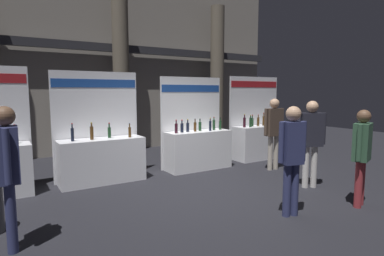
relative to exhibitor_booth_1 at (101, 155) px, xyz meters
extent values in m
plane|color=black|center=(1.48, -1.74, -0.59)|extent=(25.07, 25.07, 0.00)
cube|color=gray|center=(1.48, 3.58, 2.44)|extent=(12.53, 0.25, 6.07)
cube|color=#2D2D33|center=(1.48, 3.27, 2.74)|extent=(12.53, 0.20, 0.24)
cylinder|color=#665B4C|center=(1.48, 2.79, 1.92)|extent=(0.50, 0.50, 5.03)
cylinder|color=#665B4C|center=(5.14, 2.79, 1.92)|extent=(0.50, 0.50, 5.03)
cylinder|color=black|center=(-1.62, 0.06, 0.52)|extent=(0.07, 0.07, 0.27)
cylinder|color=black|center=(-1.62, 0.06, 0.70)|extent=(0.03, 0.03, 0.08)
cylinder|color=red|center=(-1.62, 0.06, 0.75)|extent=(0.03, 0.03, 0.02)
cube|color=white|center=(0.00, -0.05, -0.11)|extent=(1.79, 0.60, 0.96)
cube|color=white|center=(0.00, 0.29, 0.61)|extent=(1.88, 0.04, 2.41)
cube|color=navy|center=(0.00, 0.27, 1.55)|extent=(1.83, 0.01, 0.18)
cylinder|color=black|center=(-0.60, -0.07, 0.50)|extent=(0.06, 0.06, 0.27)
cylinder|color=black|center=(-0.60, -0.07, 0.68)|extent=(0.03, 0.03, 0.09)
cylinder|color=red|center=(-0.60, -0.07, 0.73)|extent=(0.03, 0.03, 0.02)
cylinder|color=#472D14|center=(-0.20, -0.06, 0.51)|extent=(0.07, 0.07, 0.28)
cylinder|color=#472D14|center=(-0.20, -0.06, 0.68)|extent=(0.03, 0.03, 0.07)
cylinder|color=gold|center=(-0.20, -0.06, 0.73)|extent=(0.03, 0.03, 0.02)
cylinder|color=#19381E|center=(0.20, 0.02, 0.48)|extent=(0.07, 0.07, 0.23)
cylinder|color=#19381E|center=(0.20, 0.02, 0.64)|extent=(0.03, 0.03, 0.09)
cylinder|color=red|center=(0.20, 0.02, 0.69)|extent=(0.03, 0.03, 0.02)
cylinder|color=#472D14|center=(0.61, -0.14, 0.48)|extent=(0.06, 0.06, 0.22)
cylinder|color=#472D14|center=(0.61, -0.14, 0.62)|extent=(0.03, 0.03, 0.07)
cylinder|color=black|center=(0.61, -0.14, 0.67)|extent=(0.03, 0.03, 0.02)
cube|color=white|center=(2.44, -0.12, -0.11)|extent=(1.69, 0.60, 0.97)
cube|color=white|center=(2.44, 0.22, 0.58)|extent=(1.78, 0.04, 2.34)
cube|color=navy|center=(2.44, 0.19, 1.45)|extent=(1.73, 0.01, 0.18)
cylinder|color=black|center=(1.77, -0.17, 0.49)|extent=(0.07, 0.07, 0.23)
cylinder|color=black|center=(1.77, -0.17, 0.65)|extent=(0.03, 0.03, 0.07)
cylinder|color=red|center=(1.77, -0.17, 0.69)|extent=(0.03, 0.03, 0.02)
cylinder|color=black|center=(1.96, -0.12, 0.49)|extent=(0.07, 0.07, 0.22)
cylinder|color=black|center=(1.96, -0.12, 0.64)|extent=(0.03, 0.03, 0.07)
cylinder|color=red|center=(1.96, -0.12, 0.68)|extent=(0.03, 0.03, 0.02)
cylinder|color=black|center=(2.15, -0.08, 0.49)|extent=(0.07, 0.07, 0.22)
cylinder|color=black|center=(2.15, -0.08, 0.64)|extent=(0.03, 0.03, 0.08)
cylinder|color=gold|center=(2.15, -0.08, 0.69)|extent=(0.03, 0.03, 0.02)
cylinder|color=#472D14|center=(2.33, -0.13, 0.49)|extent=(0.07, 0.07, 0.23)
cylinder|color=#472D14|center=(2.33, -0.13, 0.64)|extent=(0.03, 0.03, 0.07)
cylinder|color=black|center=(2.33, -0.13, 0.69)|extent=(0.03, 0.03, 0.02)
cylinder|color=#19381E|center=(2.52, -0.07, 0.49)|extent=(0.07, 0.07, 0.22)
cylinder|color=#19381E|center=(2.52, -0.07, 0.63)|extent=(0.03, 0.03, 0.07)
cylinder|color=black|center=(2.52, -0.07, 0.68)|extent=(0.03, 0.03, 0.02)
cylinder|color=black|center=(2.74, -0.22, 0.50)|extent=(0.06, 0.06, 0.25)
cylinder|color=black|center=(2.74, -0.22, 0.66)|extent=(0.03, 0.03, 0.07)
cylinder|color=gold|center=(2.74, -0.22, 0.70)|extent=(0.03, 0.03, 0.02)
cylinder|color=#19381E|center=(2.92, -0.12, 0.51)|extent=(0.07, 0.07, 0.26)
cylinder|color=#19381E|center=(2.92, -0.12, 0.67)|extent=(0.03, 0.03, 0.06)
cylinder|color=red|center=(2.92, -0.12, 0.71)|extent=(0.03, 0.03, 0.02)
cylinder|color=#19381E|center=(3.11, -0.13, 0.49)|extent=(0.07, 0.07, 0.23)
cylinder|color=#19381E|center=(3.11, -0.13, 0.64)|extent=(0.03, 0.03, 0.08)
cylinder|color=black|center=(3.11, -0.13, 0.69)|extent=(0.03, 0.03, 0.02)
cube|color=white|center=(4.71, -0.01, -0.11)|extent=(1.75, 0.60, 0.97)
cube|color=white|center=(4.71, 0.33, 0.61)|extent=(1.84, 0.04, 2.40)
cube|color=maroon|center=(4.71, 0.30, 1.59)|extent=(1.78, 0.01, 0.18)
cylinder|color=black|center=(4.03, -0.04, 0.51)|extent=(0.08, 0.08, 0.27)
cylinder|color=black|center=(4.03, -0.04, 0.69)|extent=(0.03, 0.03, 0.08)
cylinder|color=gold|center=(4.03, -0.04, 0.74)|extent=(0.03, 0.03, 0.02)
cylinder|color=#19381E|center=(4.21, -0.09, 0.51)|extent=(0.07, 0.07, 0.26)
cylinder|color=#19381E|center=(4.21, -0.09, 0.67)|extent=(0.03, 0.03, 0.06)
cylinder|color=gold|center=(4.21, -0.09, 0.71)|extent=(0.03, 0.03, 0.02)
cylinder|color=#19381E|center=(4.41, 0.05, 0.49)|extent=(0.07, 0.07, 0.23)
cylinder|color=#19381E|center=(4.41, 0.05, 0.65)|extent=(0.03, 0.03, 0.09)
cylinder|color=red|center=(4.41, 0.05, 0.70)|extent=(0.03, 0.03, 0.02)
cylinder|color=#472D14|center=(4.61, 0.01, 0.50)|extent=(0.07, 0.07, 0.25)
cylinder|color=#472D14|center=(4.61, 0.01, 0.66)|extent=(0.03, 0.03, 0.07)
cylinder|color=red|center=(4.61, 0.01, 0.70)|extent=(0.03, 0.03, 0.02)
cylinder|color=#472D14|center=(4.81, 0.00, 0.51)|extent=(0.06, 0.06, 0.28)
cylinder|color=#472D14|center=(4.81, 0.00, 0.69)|extent=(0.03, 0.03, 0.08)
cylinder|color=red|center=(4.81, 0.00, 0.74)|extent=(0.03, 0.03, 0.02)
cylinder|color=#19381E|center=(5.02, -0.09, 0.51)|extent=(0.06, 0.06, 0.27)
cylinder|color=#19381E|center=(5.02, -0.09, 0.69)|extent=(0.03, 0.03, 0.08)
cylinder|color=gold|center=(5.02, -0.09, 0.74)|extent=(0.03, 0.03, 0.02)
cylinder|color=#19381E|center=(5.21, -0.05, 0.50)|extent=(0.07, 0.07, 0.24)
cylinder|color=#19381E|center=(5.21, -0.05, 0.65)|extent=(0.03, 0.03, 0.06)
cylinder|color=red|center=(5.21, -0.05, 0.69)|extent=(0.03, 0.03, 0.02)
cylinder|color=#19381E|center=(5.40, 0.02, 0.50)|extent=(0.08, 0.08, 0.24)
cylinder|color=#19381E|center=(5.40, 0.02, 0.65)|extent=(0.03, 0.03, 0.07)
cylinder|color=red|center=(5.40, 0.02, 0.69)|extent=(0.03, 0.03, 0.02)
cylinder|color=silver|center=(3.44, -2.62, -0.16)|extent=(0.12, 0.12, 0.86)
cylinder|color=silver|center=(3.60, -2.70, -0.16)|extent=(0.12, 0.12, 0.86)
cube|color=#23232D|center=(3.52, -2.66, 0.61)|extent=(0.49, 0.38, 0.68)
sphere|color=tan|center=(3.52, -2.66, 1.07)|extent=(0.24, 0.24, 0.24)
cylinder|color=#23232D|center=(3.29, -2.55, 0.63)|extent=(0.08, 0.08, 0.65)
cylinder|color=#23232D|center=(3.76, -2.78, 0.63)|extent=(0.08, 0.08, 0.65)
cylinder|color=#ADA393|center=(3.90, -1.18, -0.16)|extent=(0.12, 0.12, 0.87)
cylinder|color=#ADA393|center=(4.09, -1.19, -0.16)|extent=(0.12, 0.12, 0.87)
cube|color=#47382D|center=(4.00, -1.19, 0.61)|extent=(0.46, 0.23, 0.69)
sphere|color=tan|center=(4.00, -1.19, 1.08)|extent=(0.24, 0.24, 0.24)
cylinder|color=#47382D|center=(3.73, -1.17, 0.63)|extent=(0.08, 0.08, 0.65)
cylinder|color=#47382D|center=(4.27, -1.20, 0.63)|extent=(0.08, 0.08, 0.65)
cylinder|color=maroon|center=(3.26, -3.86, -0.19)|extent=(0.12, 0.12, 0.80)
cylinder|color=maroon|center=(3.43, -3.80, -0.19)|extent=(0.12, 0.12, 0.80)
cube|color=#33563D|center=(3.35, -3.83, 0.53)|extent=(0.46, 0.36, 0.64)
sphere|color=brown|center=(3.35, -3.83, 0.96)|extent=(0.22, 0.22, 0.22)
cylinder|color=#33563D|center=(3.11, -3.91, 0.55)|extent=(0.08, 0.08, 0.61)
cylinder|color=#33563D|center=(3.58, -3.74, 0.55)|extent=(0.08, 0.08, 0.61)
cylinder|color=navy|center=(2.07, -3.52, -0.17)|extent=(0.12, 0.12, 0.84)
cylinder|color=navy|center=(1.93, -3.48, -0.17)|extent=(0.12, 0.12, 0.84)
cube|color=navy|center=(2.00, -3.50, 0.58)|extent=(0.36, 0.28, 0.67)
sphere|color=tan|center=(2.00, -3.50, 1.04)|extent=(0.23, 0.23, 0.23)
cylinder|color=navy|center=(2.20, -3.55, 0.60)|extent=(0.08, 0.08, 0.63)
cylinder|color=navy|center=(1.80, -3.45, 0.60)|extent=(0.08, 0.08, 0.63)
cylinder|color=navy|center=(-1.82, -2.52, -0.16)|extent=(0.12, 0.12, 0.87)
cylinder|color=navy|center=(-1.82, -2.35, -0.16)|extent=(0.12, 0.12, 0.87)
cube|color=navy|center=(-1.82, -2.44, 0.62)|extent=(0.27, 0.37, 0.69)
sphere|color=brown|center=(-1.82, -2.44, 1.09)|extent=(0.24, 0.24, 0.24)
cylinder|color=navy|center=(-1.83, -2.66, 0.64)|extent=(0.08, 0.08, 0.65)
cylinder|color=navy|center=(-1.81, -2.21, 0.64)|extent=(0.08, 0.08, 0.65)
camera|label=1|loc=(-1.92, -6.84, 1.38)|focal=29.85mm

